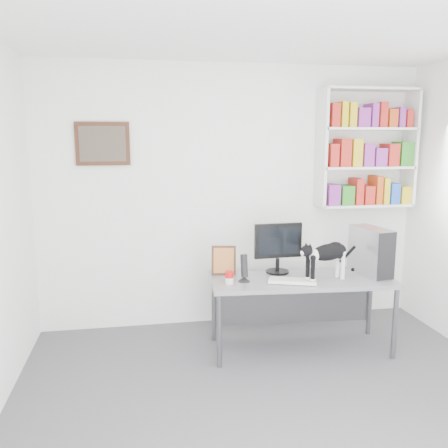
% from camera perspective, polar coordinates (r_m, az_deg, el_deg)
% --- Properties ---
extents(room, '(4.01, 4.01, 2.70)m').
position_cam_1_polar(room, '(3.05, 8.45, -1.19)').
color(room, '#4E4E53').
rests_on(room, ground).
extents(bookshelf, '(1.03, 0.28, 1.24)m').
position_cam_1_polar(bookshelf, '(5.25, 16.79, 8.73)').
color(bookshelf, silver).
rests_on(bookshelf, room).
extents(wall_art, '(0.52, 0.04, 0.42)m').
position_cam_1_polar(wall_art, '(4.81, -14.39, 9.34)').
color(wall_art, '#412414').
rests_on(wall_art, room).
extents(desk, '(1.70, 0.77, 0.69)m').
position_cam_1_polar(desk, '(4.53, 9.19, -10.62)').
color(desk, gray).
rests_on(desk, room).
extents(monitor, '(0.47, 0.24, 0.49)m').
position_cam_1_polar(monitor, '(4.50, 6.49, -2.85)').
color(monitor, black).
rests_on(monitor, desk).
extents(keyboard, '(0.45, 0.29, 0.03)m').
position_cam_1_polar(keyboard, '(4.26, 8.23, -6.80)').
color(keyboard, white).
rests_on(keyboard, desk).
extents(pc_tower, '(0.27, 0.47, 0.44)m').
position_cam_1_polar(pc_tower, '(4.63, 17.24, -3.14)').
color(pc_tower, '#B5B5BA').
rests_on(pc_tower, desk).
extents(speaker, '(0.13, 0.13, 0.26)m').
position_cam_1_polar(speaker, '(4.23, 2.44, -5.25)').
color(speaker, black).
rests_on(speaker, desk).
extents(leaning_print, '(0.24, 0.13, 0.28)m').
position_cam_1_polar(leaning_print, '(4.44, -0.03, -4.33)').
color(leaning_print, '#412414').
rests_on(leaning_print, desk).
extents(soup_can, '(0.08, 0.08, 0.11)m').
position_cam_1_polar(soup_can, '(4.18, 0.64, -6.48)').
color(soup_can, red).
rests_on(soup_can, desk).
extents(cat, '(0.59, 0.34, 0.35)m').
position_cam_1_polar(cat, '(4.33, 12.28, -4.46)').
color(cat, black).
rests_on(cat, desk).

